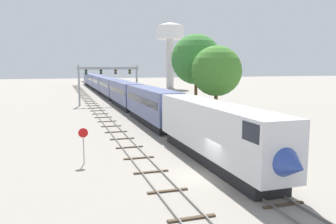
{
  "coord_description": "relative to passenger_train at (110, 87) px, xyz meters",
  "views": [
    {
      "loc": [
        -9.64,
        -21.24,
        7.73
      ],
      "look_at": [
        1.0,
        12.0,
        3.0
      ],
      "focal_mm": 36.34,
      "sensor_mm": 36.0,
      "label": 1
    }
  ],
  "objects": [
    {
      "name": "water_tower",
      "position": [
        25.91,
        31.85,
        15.32
      ],
      "size": [
        9.83,
        9.83,
        22.81
      ],
      "color": "beige",
      "rests_on": "ground"
    },
    {
      "name": "track_near",
      "position": [
        -5.5,
        -21.89,
        -2.55
      ],
      "size": [
        2.6,
        160.0,
        0.16
      ],
      "color": "slate",
      "rests_on": "ground"
    },
    {
      "name": "passenger_train",
      "position": [
        0.0,
        0.0,
        0.0
      ],
      "size": [
        3.04,
        136.47,
        4.8
      ],
      "color": "silver",
      "rests_on": "ground"
    },
    {
      "name": "track_main",
      "position": [
        0.0,
        -1.89,
        -2.55
      ],
      "size": [
        2.6,
        200.0,
        0.16
      ],
      "color": "slate",
      "rests_on": "ground"
    },
    {
      "name": "ground_plane",
      "position": [
        -2.0,
        -61.89,
        -2.61
      ],
      "size": [
        400.0,
        400.0,
        0.0
      ],
      "primitive_type": "plane",
      "color": "gray"
    },
    {
      "name": "trackside_tree_mid",
      "position": [
        11.17,
        -36.0,
        4.37
      ],
      "size": [
        7.66,
        7.66,
        10.83
      ],
      "color": "brown",
      "rests_on": "ground"
    },
    {
      "name": "stop_sign",
      "position": [
        -10.0,
        -56.02,
        -0.74
      ],
      "size": [
        0.76,
        0.08,
        2.88
      ],
      "color": "gray",
      "rests_on": "ground"
    },
    {
      "name": "signal_gantry",
      "position": [
        -2.25,
        -14.91,
        3.17
      ],
      "size": [
        12.1,
        0.49,
        7.89
      ],
      "color": "#999BA0",
      "rests_on": "ground"
    },
    {
      "name": "trackside_tree_left",
      "position": [
        11.6,
        -26.89,
        6.28
      ],
      "size": [
        8.87,
        8.87,
        13.34
      ],
      "color": "brown",
      "rests_on": "ground"
    }
  ]
}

